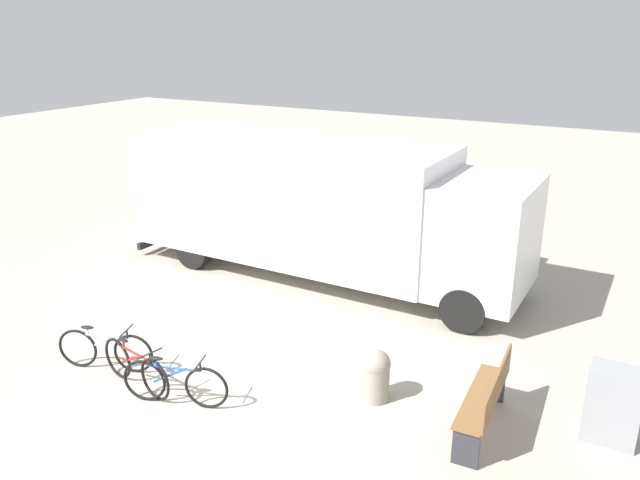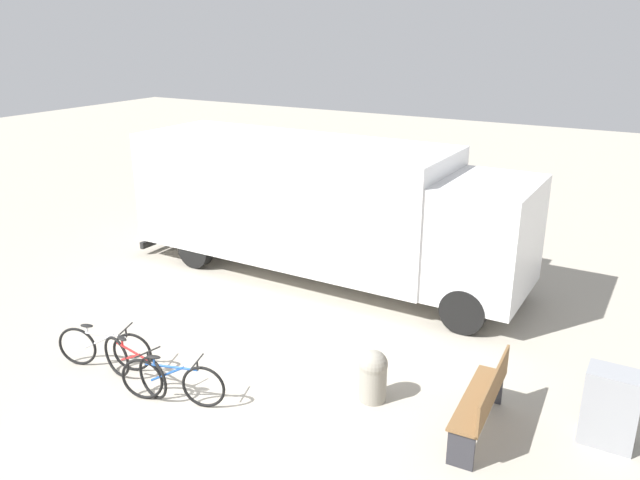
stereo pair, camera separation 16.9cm
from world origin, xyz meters
The scene contains 8 objects.
ground_plane centered at (0.00, 0.00, 0.00)m, with size 60.00×60.00×0.00m, color #A8A091.
delivery_truck centered at (-1.41, 5.59, 1.63)m, with size 8.82×2.55×2.93m.
park_bench centered at (3.36, 1.72, 0.54)m, with size 0.48×1.74×0.96m.
bicycle_near centered at (-2.39, 0.38, 0.36)m, with size 1.55×0.63×0.75m.
bicycle_middle centered at (-1.57, 0.23, 0.36)m, with size 1.60×0.47×0.75m.
bicycle_far centered at (-0.76, 0.18, 0.36)m, with size 1.56×0.60×0.75m.
bollard_near_bench centered at (1.73, 1.72, 0.42)m, with size 0.42×0.42×0.80m.
utility_box centered at (4.84, 2.37, 0.53)m, with size 0.68×0.45×1.06m.
Camera 2 is at (5.04, -5.56, 5.27)m, focal length 35.00 mm.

